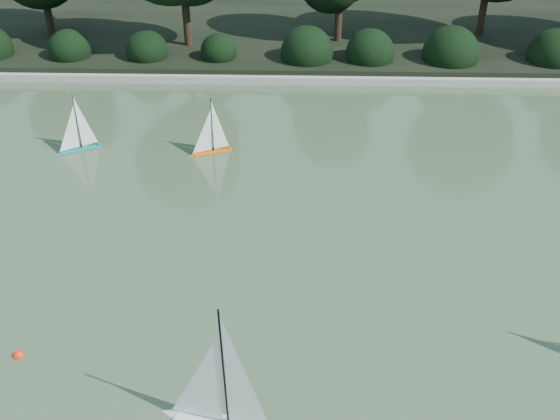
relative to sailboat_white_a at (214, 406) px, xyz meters
name	(u,v)px	position (x,y,z in m)	size (l,w,h in m)	color
ground	(299,354)	(0.90, 1.05, -0.29)	(80.00, 80.00, 0.00)	#31462A
pond_coping	(300,79)	(0.90, 10.05, -0.20)	(40.00, 0.35, 0.18)	gray
far_bank	(301,28)	(0.90, 14.05, -0.14)	(40.00, 8.00, 0.30)	black
shrub_hedge	(301,53)	(0.90, 10.95, 0.16)	(29.10, 1.10, 1.10)	black
sailboat_white_a	(214,406)	(0.00, 0.00, 0.00)	(1.34, 0.52, 1.84)	silver
sailboat_orange	(208,145)	(-0.87, 6.30, -0.10)	(0.84, 0.43, 1.18)	orange
sailboat_teal	(75,142)	(-3.45, 6.33, -0.10)	(0.83, 0.54, 1.21)	#108A7A
race_buoy	(19,356)	(-2.50, 0.93, -0.29)	(0.14, 0.14, 0.14)	#FF2E0D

